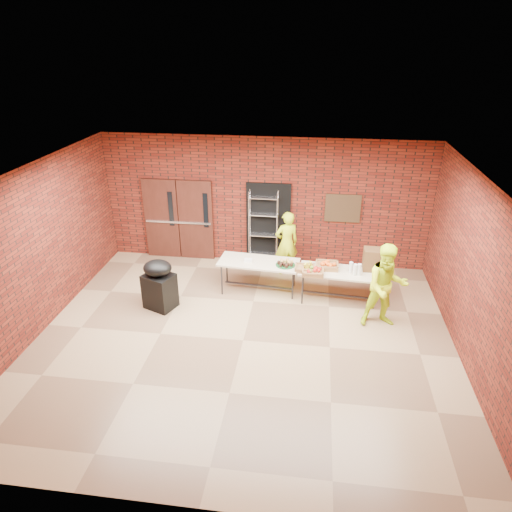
{
  "coord_description": "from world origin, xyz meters",
  "views": [
    {
      "loc": [
        1.19,
        -7.1,
        5.3
      ],
      "look_at": [
        0.06,
        1.4,
        1.14
      ],
      "focal_mm": 32.0,
      "sensor_mm": 36.0,
      "label": 1
    }
  ],
  "objects_px": {
    "volunteer_woman": "(287,243)",
    "volunteer_man": "(386,286)",
    "wire_rack": "(263,229)",
    "table_right": "(339,273)",
    "table_left": "(259,264)",
    "covered_grill": "(159,284)",
    "coffee_dispenser": "(372,259)"
  },
  "relations": [
    {
      "from": "table_left",
      "to": "volunteer_man",
      "type": "xyz_separation_m",
      "value": [
        2.65,
        -1.04,
        0.21
      ]
    },
    {
      "from": "wire_rack",
      "to": "covered_grill",
      "type": "relative_size",
      "value": 1.75
    },
    {
      "from": "table_left",
      "to": "volunteer_man",
      "type": "height_order",
      "value": "volunteer_man"
    },
    {
      "from": "volunteer_woman",
      "to": "volunteer_man",
      "type": "height_order",
      "value": "volunteer_man"
    },
    {
      "from": "table_right",
      "to": "covered_grill",
      "type": "bearing_deg",
      "value": -163.09
    },
    {
      "from": "table_right",
      "to": "coffee_dispenser",
      "type": "distance_m",
      "value": 0.77
    },
    {
      "from": "wire_rack",
      "to": "table_left",
      "type": "distance_m",
      "value": 1.39
    },
    {
      "from": "volunteer_man",
      "to": "table_left",
      "type": "bearing_deg",
      "value": 149.11
    },
    {
      "from": "wire_rack",
      "to": "covered_grill",
      "type": "distance_m",
      "value": 3.07
    },
    {
      "from": "volunteer_woman",
      "to": "covered_grill",
      "type": "bearing_deg",
      "value": 12.88
    },
    {
      "from": "table_left",
      "to": "table_right",
      "type": "relative_size",
      "value": 1.04
    },
    {
      "from": "table_right",
      "to": "volunteer_man",
      "type": "height_order",
      "value": "volunteer_man"
    },
    {
      "from": "table_right",
      "to": "volunteer_man",
      "type": "distance_m",
      "value": 1.24
    },
    {
      "from": "table_right",
      "to": "volunteer_man",
      "type": "relative_size",
      "value": 1.01
    },
    {
      "from": "table_left",
      "to": "table_right",
      "type": "distance_m",
      "value": 1.79
    },
    {
      "from": "wire_rack",
      "to": "covered_grill",
      "type": "height_order",
      "value": "wire_rack"
    },
    {
      "from": "table_left",
      "to": "coffee_dispenser",
      "type": "xyz_separation_m",
      "value": [
        2.46,
        -0.01,
        0.28
      ]
    },
    {
      "from": "table_left",
      "to": "covered_grill",
      "type": "relative_size",
      "value": 1.67
    },
    {
      "from": "table_left",
      "to": "covered_grill",
      "type": "height_order",
      "value": "covered_grill"
    },
    {
      "from": "wire_rack",
      "to": "volunteer_woman",
      "type": "height_order",
      "value": "wire_rack"
    },
    {
      "from": "table_left",
      "to": "volunteer_woman",
      "type": "xyz_separation_m",
      "value": [
        0.56,
        0.94,
        0.12
      ]
    },
    {
      "from": "volunteer_woman",
      "to": "volunteer_man",
      "type": "xyz_separation_m",
      "value": [
        2.09,
        -1.98,
        0.08
      ]
    },
    {
      "from": "wire_rack",
      "to": "table_right",
      "type": "relative_size",
      "value": 1.09
    },
    {
      "from": "table_left",
      "to": "table_right",
      "type": "bearing_deg",
      "value": -0.71
    },
    {
      "from": "table_left",
      "to": "volunteer_woman",
      "type": "distance_m",
      "value": 1.1
    },
    {
      "from": "wire_rack",
      "to": "coffee_dispenser",
      "type": "relative_size",
      "value": 3.99
    },
    {
      "from": "table_right",
      "to": "coffee_dispenser",
      "type": "height_order",
      "value": "coffee_dispenser"
    },
    {
      "from": "covered_grill",
      "to": "volunteer_woman",
      "type": "relative_size",
      "value": 0.69
    },
    {
      "from": "wire_rack",
      "to": "coffee_dispenser",
      "type": "xyz_separation_m",
      "value": [
        2.52,
        -1.37,
        -0.02
      ]
    },
    {
      "from": "table_left",
      "to": "volunteer_man",
      "type": "relative_size",
      "value": 1.05
    },
    {
      "from": "table_left",
      "to": "volunteer_man",
      "type": "distance_m",
      "value": 2.85
    },
    {
      "from": "volunteer_woman",
      "to": "table_left",
      "type": "bearing_deg",
      "value": 35.27
    }
  ]
}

